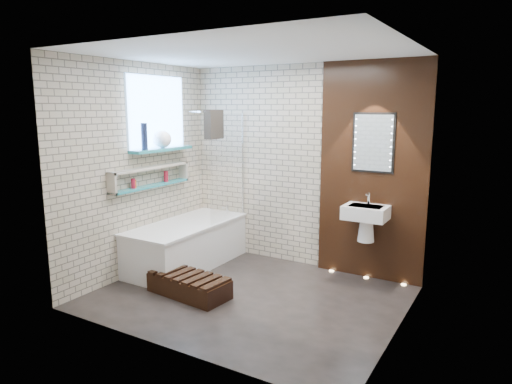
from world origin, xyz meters
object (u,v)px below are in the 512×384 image
Objects in this scene: bath_screen at (228,167)px; walnut_step at (189,286)px; bathtub at (187,244)px; washbasin at (366,217)px; led_mirror at (373,143)px.

bath_screen reaches higher than walnut_step.
bathtub is at bearing -128.90° from bath_screen.
bath_screen is 2.41× the size of washbasin.
bath_screen is (0.35, 0.44, 0.99)m from bathtub.
bath_screen is at bearing 102.78° from walnut_step.
bathtub is at bearing 129.80° from walnut_step.
bath_screen is 2.00× the size of led_mirror.
washbasin is at bearing -90.00° from led_mirror.
led_mirror is (1.82, 0.34, 0.37)m from bath_screen.
bath_screen is 1.50× the size of walnut_step.
led_mirror reaches higher than bath_screen.
bath_screen is at bearing 51.10° from bathtub.
bath_screen is 1.89m from led_mirror.
bath_screen is 1.70m from walnut_step.
led_mirror is at bearing 44.67° from walnut_step.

